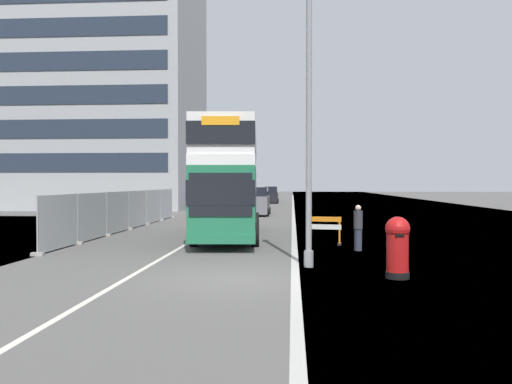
{
  "coord_description": "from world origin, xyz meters",
  "views": [
    {
      "loc": [
        1.61,
        -13.79,
        2.56
      ],
      "look_at": [
        0.17,
        6.81,
        2.2
      ],
      "focal_mm": 36.74,
      "sensor_mm": 36.0,
      "label": 1
    }
  ],
  "objects_px": {
    "double_decker_bus": "(229,179)",
    "roadworks_barrier": "(324,228)",
    "pedestrian_at_kerb": "(358,228)",
    "car_receding_far": "(237,197)",
    "car_oncoming_near": "(257,202)",
    "red_pillar_postbox": "(398,245)",
    "car_receding_mid": "(224,199)",
    "lamppost_foreground": "(309,125)",
    "car_far_side": "(271,195)"
  },
  "relations": [
    {
      "from": "car_oncoming_near",
      "to": "pedestrian_at_kerb",
      "type": "relative_size",
      "value": 2.57
    },
    {
      "from": "car_receding_far",
      "to": "car_far_side",
      "type": "xyz_separation_m",
      "value": [
        3.43,
        8.35,
        -0.04
      ]
    },
    {
      "from": "double_decker_bus",
      "to": "lamppost_foreground",
      "type": "relative_size",
      "value": 1.27
    },
    {
      "from": "red_pillar_postbox",
      "to": "car_oncoming_near",
      "type": "relative_size",
      "value": 0.37
    },
    {
      "from": "red_pillar_postbox",
      "to": "pedestrian_at_kerb",
      "type": "relative_size",
      "value": 0.96
    },
    {
      "from": "pedestrian_at_kerb",
      "to": "car_oncoming_near",
      "type": "bearing_deg",
      "value": 104.03
    },
    {
      "from": "lamppost_foreground",
      "to": "car_receding_mid",
      "type": "distance_m",
      "value": 34.64
    },
    {
      "from": "lamppost_foreground",
      "to": "roadworks_barrier",
      "type": "xyz_separation_m",
      "value": [
        0.8,
        5.82,
        -3.61
      ]
    },
    {
      "from": "roadworks_barrier",
      "to": "car_receding_far",
      "type": "distance_m",
      "value": 36.54
    },
    {
      "from": "roadworks_barrier",
      "to": "car_receding_far",
      "type": "relative_size",
      "value": 0.33
    },
    {
      "from": "red_pillar_postbox",
      "to": "pedestrian_at_kerb",
      "type": "height_order",
      "value": "pedestrian_at_kerb"
    },
    {
      "from": "lamppost_foreground",
      "to": "car_receding_mid",
      "type": "height_order",
      "value": "lamppost_foreground"
    },
    {
      "from": "red_pillar_postbox",
      "to": "car_oncoming_near",
      "type": "xyz_separation_m",
      "value": [
        -5.62,
        26.85,
        0.14
      ]
    },
    {
      "from": "double_decker_bus",
      "to": "pedestrian_at_kerb",
      "type": "distance_m",
      "value": 7.25
    },
    {
      "from": "double_decker_bus",
      "to": "car_far_side",
      "type": "height_order",
      "value": "double_decker_bus"
    },
    {
      "from": "car_oncoming_near",
      "to": "car_receding_far",
      "type": "relative_size",
      "value": 1.0
    },
    {
      "from": "lamppost_foreground",
      "to": "roadworks_barrier",
      "type": "distance_m",
      "value": 6.9
    },
    {
      "from": "roadworks_barrier",
      "to": "car_oncoming_near",
      "type": "distance_m",
      "value": 19.75
    },
    {
      "from": "car_oncoming_near",
      "to": "double_decker_bus",
      "type": "bearing_deg",
      "value": -90.49
    },
    {
      "from": "car_receding_mid",
      "to": "red_pillar_postbox",
      "type": "bearing_deg",
      "value": -75.22
    },
    {
      "from": "lamppost_foreground",
      "to": "car_far_side",
      "type": "relative_size",
      "value": 2.34
    },
    {
      "from": "car_far_side",
      "to": "pedestrian_at_kerb",
      "type": "relative_size",
      "value": 2.26
    },
    {
      "from": "car_oncoming_near",
      "to": "car_far_side",
      "type": "xyz_separation_m",
      "value": [
        0.1,
        24.81,
        -0.07
      ]
    },
    {
      "from": "double_decker_bus",
      "to": "roadworks_barrier",
      "type": "height_order",
      "value": "double_decker_bus"
    },
    {
      "from": "red_pillar_postbox",
      "to": "lamppost_foreground",
      "type": "bearing_deg",
      "value": 143.58
    },
    {
      "from": "car_oncoming_near",
      "to": "car_receding_mid",
      "type": "xyz_separation_m",
      "value": [
        -3.73,
        8.61,
        -0.02
      ]
    },
    {
      "from": "double_decker_bus",
      "to": "car_receding_far",
      "type": "distance_m",
      "value": 33.38
    },
    {
      "from": "double_decker_bus",
      "to": "car_oncoming_near",
      "type": "distance_m",
      "value": 16.81
    },
    {
      "from": "lamppost_foreground",
      "to": "car_oncoming_near",
      "type": "bearing_deg",
      "value": 97.49
    },
    {
      "from": "car_receding_mid",
      "to": "car_receding_far",
      "type": "bearing_deg",
      "value": 87.05
    },
    {
      "from": "red_pillar_postbox",
      "to": "roadworks_barrier",
      "type": "distance_m",
      "value": 7.69
    },
    {
      "from": "roadworks_barrier",
      "to": "car_oncoming_near",
      "type": "xyz_separation_m",
      "value": [
        -4.11,
        19.31,
        0.34
      ]
    },
    {
      "from": "car_receding_mid",
      "to": "roadworks_barrier",
      "type": "bearing_deg",
      "value": -74.31
    },
    {
      "from": "pedestrian_at_kerb",
      "to": "car_receding_far",
      "type": "bearing_deg",
      "value": 102.9
    },
    {
      "from": "roadworks_barrier",
      "to": "car_receding_mid",
      "type": "height_order",
      "value": "car_receding_mid"
    },
    {
      "from": "roadworks_barrier",
      "to": "car_far_side",
      "type": "bearing_deg",
      "value": 95.2
    },
    {
      "from": "car_oncoming_near",
      "to": "car_receding_far",
      "type": "bearing_deg",
      "value": 101.43
    },
    {
      "from": "double_decker_bus",
      "to": "roadworks_barrier",
      "type": "distance_m",
      "value": 5.38
    },
    {
      "from": "pedestrian_at_kerb",
      "to": "roadworks_barrier",
      "type": "bearing_deg",
      "value": 122.61
    },
    {
      "from": "car_far_side",
      "to": "pedestrian_at_kerb",
      "type": "bearing_deg",
      "value": -83.56
    },
    {
      "from": "roadworks_barrier",
      "to": "pedestrian_at_kerb",
      "type": "height_order",
      "value": "pedestrian_at_kerb"
    },
    {
      "from": "lamppost_foreground",
      "to": "car_receding_mid",
      "type": "bearing_deg",
      "value": 101.78
    },
    {
      "from": "double_decker_bus",
      "to": "car_far_side",
      "type": "bearing_deg",
      "value": 89.67
    },
    {
      "from": "double_decker_bus",
      "to": "red_pillar_postbox",
      "type": "relative_size",
      "value": 6.99
    },
    {
      "from": "car_receding_mid",
      "to": "pedestrian_at_kerb",
      "type": "xyz_separation_m",
      "value": [
        9.02,
        -29.76,
        -0.16
      ]
    },
    {
      "from": "car_receding_far",
      "to": "car_receding_mid",
      "type": "bearing_deg",
      "value": -92.95
    },
    {
      "from": "lamppost_foreground",
      "to": "car_oncoming_near",
      "type": "distance_m",
      "value": 25.57
    },
    {
      "from": "car_receding_far",
      "to": "pedestrian_at_kerb",
      "type": "xyz_separation_m",
      "value": [
        8.61,
        -37.61,
        -0.15
      ]
    },
    {
      "from": "car_receding_mid",
      "to": "car_receding_far",
      "type": "relative_size",
      "value": 0.93
    },
    {
      "from": "car_receding_far",
      "to": "car_oncoming_near",
      "type": "bearing_deg",
      "value": -78.57
    }
  ]
}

